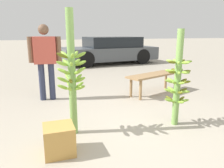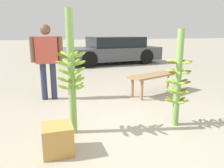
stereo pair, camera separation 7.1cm
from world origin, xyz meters
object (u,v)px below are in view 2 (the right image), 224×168
object	(u,v)px
banana_stalk_center	(178,80)
market_bench	(156,77)
vendor_person	(47,56)
parked_car	(113,50)
produce_crate	(58,139)
banana_stalk_left	(71,73)

from	to	relation	value
banana_stalk_center	market_bench	size ratio (longest dim) A/B	0.94
vendor_person	parked_car	world-z (taller)	vendor_person
banana_stalk_center	produce_crate	world-z (taller)	banana_stalk_center
banana_stalk_center	parked_car	world-z (taller)	banana_stalk_center
market_bench	parked_car	world-z (taller)	parked_car
vendor_person	market_bench	size ratio (longest dim) A/B	1.01
banana_stalk_center	vendor_person	world-z (taller)	vendor_person
produce_crate	banana_stalk_center	bearing A→B (deg)	8.95
vendor_person	market_bench	distance (m)	2.46
banana_stalk_center	parked_car	bearing A→B (deg)	80.25
banana_stalk_center	vendor_person	bearing A→B (deg)	132.50
banana_stalk_left	market_bench	xyz separation A→B (m)	(2.11, 1.45, -0.46)
banana_stalk_center	market_bench	world-z (taller)	banana_stalk_center
parked_car	market_bench	bearing A→B (deg)	168.05
banana_stalk_left	parked_car	world-z (taller)	banana_stalk_left
vendor_person	market_bench	world-z (taller)	vendor_person
vendor_person	produce_crate	size ratio (longest dim) A/B	4.47
banana_stalk_left	vendor_person	size ratio (longest dim) A/B	1.09
banana_stalk_left	vendor_person	world-z (taller)	banana_stalk_left
vendor_person	produce_crate	bearing A→B (deg)	-83.43
banana_stalk_center	vendor_person	distance (m)	2.70
banana_stalk_left	produce_crate	world-z (taller)	banana_stalk_left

